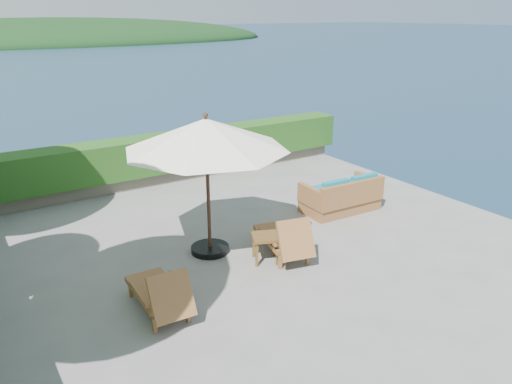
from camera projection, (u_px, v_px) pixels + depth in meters
ground at (265, 258)px, 9.96m from camera, size 12.00×12.00×0.00m
foundation at (265, 324)px, 10.49m from camera, size 12.00×12.00×3.00m
ocean at (264, 380)px, 10.99m from camera, size 600.00×600.00×0.00m
offshore_island at (55, 42)px, 134.46m from camera, size 126.00×57.60×12.60m
planter_wall_far at (157, 176)px, 14.34m from camera, size 12.00×0.60×0.36m
hedge_far at (156, 154)px, 14.11m from camera, size 12.40×0.90×1.00m
patio_umbrella at (206, 136)px, 9.40m from camera, size 3.48×3.48×2.87m
lounge_left at (161, 292)px, 8.01m from camera, size 0.76×1.62×0.92m
lounge_right at (285, 238)px, 9.91m from camera, size 1.03×1.77×0.96m
side_table at (265, 240)px, 9.70m from camera, size 0.68×0.68×0.55m
wicker_loveseat at (342, 197)px, 12.19m from camera, size 1.95×1.05×0.94m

